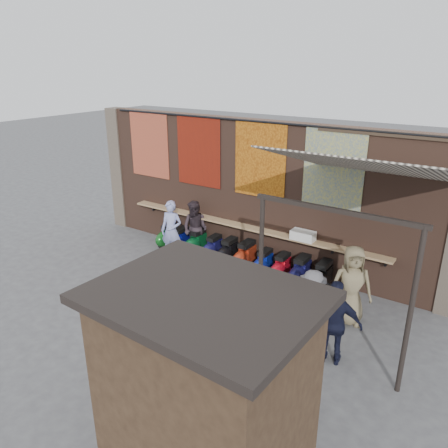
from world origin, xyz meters
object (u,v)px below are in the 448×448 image
at_px(scooter_stool_5, 245,256).
at_px(shopper_tan, 351,286).
at_px(scooter_stool_0, 168,236).
at_px(scooter_stool_2, 197,242).
at_px(scooter_stool_1, 180,240).
at_px(shopper_grey, 311,304).
at_px(market_stall, 206,389).
at_px(shelf_box, 303,235).
at_px(scooter_stool_9, 322,277).
at_px(scooter_stool_6, 263,263).
at_px(shopper_navy, 334,323).
at_px(scooter_stool_4, 228,252).
at_px(scooter_stool_3, 213,248).
at_px(diner_left, 172,231).
at_px(scooter_stool_7, 281,267).
at_px(scooter_stool_8, 301,272).
at_px(diner_right, 195,229).

bearing_deg(scooter_stool_5, shopper_tan, -16.74).
relative_size(scooter_stool_0, shopper_tan, 0.41).
bearing_deg(scooter_stool_2, scooter_stool_1, -172.01).
distance_m(shopper_grey, market_stall, 3.78).
relative_size(shelf_box, shopper_tan, 0.33).
bearing_deg(scooter_stool_9, scooter_stool_2, 179.44).
height_order(scooter_stool_1, scooter_stool_6, scooter_stool_1).
xyz_separation_m(shopper_navy, market_stall, (-0.64, -3.18, 0.48)).
bearing_deg(shopper_grey, scooter_stool_6, -43.96).
bearing_deg(shopper_tan, scooter_stool_4, 133.73).
relative_size(scooter_stool_3, shopper_tan, 0.40).
distance_m(scooter_stool_1, diner_left, 0.79).
height_order(scooter_stool_0, scooter_stool_5, scooter_stool_5).
height_order(scooter_stool_5, scooter_stool_9, scooter_stool_5).
height_order(diner_left, shopper_tan, shopper_tan).
height_order(scooter_stool_1, scooter_stool_4, scooter_stool_4).
height_order(scooter_stool_5, scooter_stool_7, scooter_stool_5).
bearing_deg(diner_left, scooter_stool_4, 10.20).
height_order(scooter_stool_8, shopper_navy, shopper_navy).
height_order(scooter_stool_0, scooter_stool_6, scooter_stool_0).
bearing_deg(shopper_tan, scooter_stool_1, 138.82).
distance_m(scooter_stool_5, scooter_stool_9, 2.22).
distance_m(scooter_stool_1, shopper_navy, 6.26).
bearing_deg(shelf_box, shopper_tan, -37.00).
distance_m(scooter_stool_1, shopper_tan, 5.65).
relative_size(diner_left, diner_right, 1.06).
distance_m(shelf_box, scooter_stool_5, 1.77).
xyz_separation_m(scooter_stool_2, scooter_stool_5, (1.73, -0.07, 0.03)).
bearing_deg(shopper_tan, scooter_stool_7, 124.01).
distance_m(diner_left, market_stall, 7.07).
distance_m(scooter_stool_9, market_stall, 5.78).
xyz_separation_m(scooter_stool_2, scooter_stool_7, (2.83, -0.06, -0.02)).
xyz_separation_m(scooter_stool_7, diner_right, (-2.83, 0.01, 0.48)).
height_order(shelf_box, scooter_stool_5, shelf_box).
bearing_deg(scooter_stool_1, scooter_stool_9, 0.53).
distance_m(scooter_stool_4, shopper_navy, 4.77).
bearing_deg(scooter_stool_8, shopper_tan, -31.65).
bearing_deg(scooter_stool_9, scooter_stool_4, 179.66).
relative_size(shelf_box, shopper_navy, 0.36).
height_order(scooter_stool_9, diner_right, diner_right).
relative_size(scooter_stool_2, scooter_stool_6, 1.07).
relative_size(scooter_stool_8, diner_right, 0.49).
height_order(scooter_stool_3, scooter_stool_4, scooter_stool_4).
distance_m(scooter_stool_8, shopper_tan, 1.94).
distance_m(scooter_stool_0, diner_left, 1.07).
distance_m(shelf_box, shopper_grey, 2.59).
bearing_deg(scooter_stool_6, shelf_box, 19.41).
bearing_deg(diner_left, shopper_grey, -27.33).
relative_size(shelf_box, scooter_stool_1, 0.81).
relative_size(diner_left, shopper_grey, 1.16).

